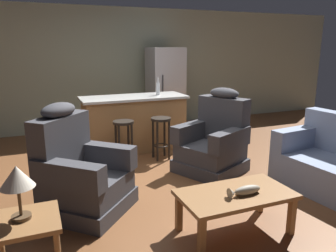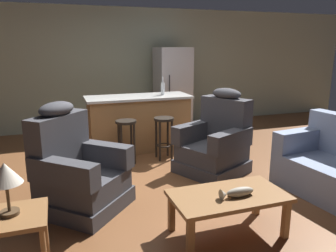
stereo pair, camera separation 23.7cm
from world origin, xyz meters
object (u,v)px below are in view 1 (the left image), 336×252
at_px(recliner_near_lamp, 80,174).
at_px(end_table, 26,231).
at_px(refrigerator, 165,89).
at_px(bottle_tall_green, 158,88).
at_px(fish_figurine, 245,191).
at_px(table_lamp, 17,179).
at_px(kitchen_island, 134,123).
at_px(coffee_table, 235,198).
at_px(recliner_near_island, 214,142).
at_px(bar_stool_left, 124,134).
at_px(bar_stool_right, 161,130).

bearing_deg(recliner_near_lamp, end_table, -72.84).
xyz_separation_m(refrigerator, bottle_tall_green, (-0.62, -1.20, 0.19)).
xyz_separation_m(fish_figurine, table_lamp, (-1.92, 0.05, 0.41)).
bearing_deg(table_lamp, kitchen_island, 59.67).
distance_m(coffee_table, refrigerator, 4.27).
relative_size(recliner_near_lamp, recliner_near_island, 1.00).
relative_size(kitchen_island, refrigerator, 1.02).
bearing_deg(coffee_table, refrigerator, 77.40).
bearing_deg(refrigerator, kitchen_island, -131.51).
xyz_separation_m(end_table, table_lamp, (-0.02, 0.02, 0.41)).
height_order(recliner_near_island, refrigerator, refrigerator).
bearing_deg(bar_stool_left, coffee_table, -77.85).
height_order(recliner_near_island, bottle_tall_green, bottle_tall_green).
distance_m(fish_figurine, kitchen_island, 3.02).
height_order(coffee_table, fish_figurine, fish_figurine).
xyz_separation_m(coffee_table, fish_figurine, (0.04, -0.08, 0.10)).
xyz_separation_m(recliner_near_lamp, kitchen_island, (1.19, 1.89, 0.06)).
relative_size(coffee_table, kitchen_island, 0.61).
distance_m(table_lamp, kitchen_island, 3.46).
distance_m(recliner_near_island, bar_stool_left, 1.38).
bearing_deg(coffee_table, fish_figurine, -61.26).
bearing_deg(refrigerator, coffee_table, -102.60).
bearing_deg(coffee_table, kitchen_island, 92.69).
bearing_deg(kitchen_island, coffee_table, -87.31).
distance_m(fish_figurine, bottle_tall_green, 3.08).
xyz_separation_m(fish_figurine, end_table, (-1.89, 0.03, -0.00)).
bearing_deg(bottle_tall_green, refrigerator, 62.77).
distance_m(end_table, refrigerator, 5.04).
relative_size(end_table, table_lamp, 1.37).
bearing_deg(table_lamp, fish_figurine, -1.38).
xyz_separation_m(end_table, kitchen_island, (1.71, 2.98, 0.02)).
distance_m(coffee_table, kitchen_island, 2.94).
bearing_deg(fish_figurine, recliner_near_lamp, 140.67).
bearing_deg(bar_stool_left, recliner_near_island, -33.53).
relative_size(recliner_near_lamp, bottle_tall_green, 3.92).
xyz_separation_m(coffee_table, kitchen_island, (-0.14, 2.93, 0.11)).
height_order(kitchen_island, bar_stool_left, kitchen_island).
height_order(fish_figurine, recliner_near_lamp, recliner_near_lamp).
distance_m(recliner_near_lamp, bar_stool_right, 1.92).
relative_size(bar_stool_left, bar_stool_right, 1.00).
relative_size(kitchen_island, bar_stool_right, 2.65).
distance_m(end_table, bar_stool_left, 2.72).
xyz_separation_m(recliner_near_lamp, bar_stool_right, (1.44, 1.26, 0.05)).
relative_size(fish_figurine, bar_stool_right, 0.50).
distance_m(bar_stool_left, bar_stool_right, 0.61).
relative_size(recliner_near_island, end_table, 2.14).
relative_size(recliner_near_island, kitchen_island, 0.67).
bearing_deg(coffee_table, recliner_near_lamp, 141.81).
bearing_deg(refrigerator, recliner_near_lamp, -126.02).
bearing_deg(recliner_near_lamp, recliner_near_island, 57.10).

